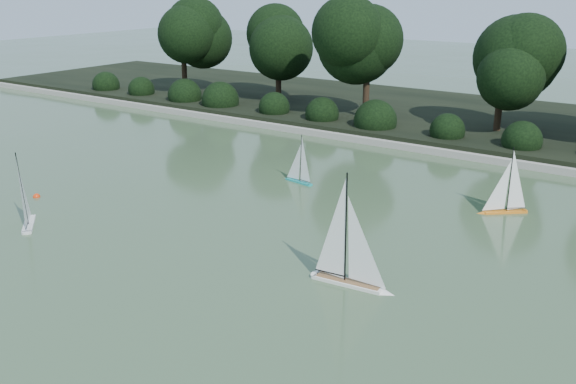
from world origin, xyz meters
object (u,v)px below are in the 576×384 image
Objects in this scene: sailboat_white_a at (28,212)px; sailboat_orange at (502,202)px; sailboat_white_b at (355,268)px; sailboat_teal at (297,174)px; race_buoy at (37,197)px.

sailboat_orange is (7.23, 5.72, -0.02)m from sailboat_white_a.
sailboat_white_a is 6.50m from sailboat_white_b.
sailboat_teal is (2.73, 5.12, -0.05)m from sailboat_white_a.
sailboat_white_a reaches higher than sailboat_orange.
sailboat_white_b is 7.67m from race_buoy.
sailboat_white_b is at bearing 10.92° from sailboat_white_a.
sailboat_white_b reaches higher than race_buoy.
sailboat_white_b reaches higher than sailboat_orange.
sailboat_white_b is at bearing -46.74° from sailboat_teal.
race_buoy is at bearing -151.19° from sailboat_orange.
sailboat_teal is 7.71× the size of race_buoy.
sailboat_teal is (-3.66, 3.89, -0.11)m from sailboat_white_b.
race_buoy is (-7.66, -0.19, -0.29)m from sailboat_white_b.
sailboat_orange is 4.54m from sailboat_teal.
sailboat_orange is 9.29× the size of race_buoy.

